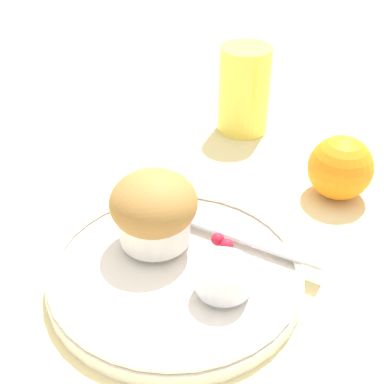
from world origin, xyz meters
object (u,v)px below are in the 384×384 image
object	(u,v)px
butter_knife	(234,233)
juice_glass	(244,90)
orange_fruit	(340,168)
muffin	(154,209)

from	to	relation	value
butter_knife	juice_glass	size ratio (longest dim) A/B	1.52
orange_fruit	juice_glass	distance (m)	0.18
butter_knife	juice_glass	xyz separation A→B (m)	(-0.16, 0.19, 0.03)
muffin	orange_fruit	world-z (taller)	muffin
muffin	juice_glass	bearing A→B (deg)	114.63
juice_glass	orange_fruit	bearing A→B (deg)	-12.45
butter_knife	orange_fruit	xyz separation A→B (m)	(0.01, 0.15, 0.01)
muffin	butter_knife	world-z (taller)	muffin
butter_knife	orange_fruit	bearing A→B (deg)	67.72
muffin	butter_knife	bearing A→B (deg)	50.44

